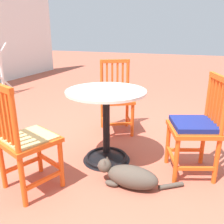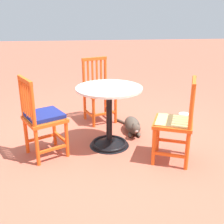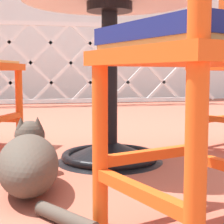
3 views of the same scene
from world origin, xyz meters
name	(u,v)px [view 1 (image 1 of 3)]	position (x,y,z in m)	size (l,w,h in m)	color
ground_plane	(102,160)	(0.00, 0.00, 0.00)	(24.00, 24.00, 0.00)	#AD5642
cafe_table	(106,134)	(0.03, -0.04, 0.28)	(0.76, 0.76, 0.73)	black
orange_chair_facing_out	(25,141)	(-0.64, 0.38, 0.43)	(0.52, 0.52, 0.91)	#EA5619
orange_chair_at_corner	(196,128)	(0.09, -0.86, 0.45)	(0.51, 0.51, 0.91)	#EA5619
orange_chair_tucked_in	(116,98)	(0.77, 0.12, 0.45)	(0.54, 0.54, 0.91)	#EA5619
tabby_cat	(128,176)	(-0.32, -0.38, 0.10)	(0.28, 0.73, 0.23)	#4C4238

